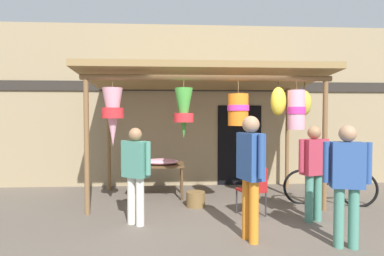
# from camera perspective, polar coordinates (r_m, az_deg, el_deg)

# --- Properties ---
(ground_plane) EXTENTS (30.00, 30.00, 0.00)m
(ground_plane) POSITION_cam_1_polar(r_m,az_deg,el_deg) (5.90, 4.90, -14.90)
(ground_plane) COLOR #60564C
(shop_facade) EXTENTS (11.79, 0.29, 3.99)m
(shop_facade) POSITION_cam_1_polar(r_m,az_deg,el_deg) (8.06, 2.47, 3.98)
(shop_facade) COLOR #9E8966
(shop_facade) RESTS_ON ground_plane
(market_stall_canopy) EXTENTS (4.77, 2.40, 2.68)m
(market_stall_canopy) POSITION_cam_1_polar(r_m,az_deg,el_deg) (6.38, 2.05, 7.25)
(market_stall_canopy) COLOR brown
(market_stall_canopy) RESTS_ON ground_plane
(display_table) EXTENTS (1.14, 0.76, 0.71)m
(display_table) POSITION_cam_1_polar(r_m,az_deg,el_deg) (6.88, -6.30, -7.07)
(display_table) COLOR brown
(display_table) RESTS_ON ground_plane
(flower_heap_on_table) EXTENTS (0.73, 0.51, 0.12)m
(flower_heap_on_table) POSITION_cam_1_polar(r_m,az_deg,el_deg) (6.77, -5.44, -6.02)
(flower_heap_on_table) COLOR pink
(flower_heap_on_table) RESTS_ON display_table
(folding_chair) EXTENTS (0.51, 0.51, 0.84)m
(folding_chair) POSITION_cam_1_polar(r_m,az_deg,el_deg) (5.65, 11.00, -10.42)
(folding_chair) COLOR #AD1E1E
(folding_chair) RESTS_ON ground_plane
(wicker_basket_by_table) EXTENTS (0.36, 0.36, 0.28)m
(wicker_basket_by_table) POSITION_cam_1_polar(r_m,az_deg,el_deg) (6.23, 0.66, -12.64)
(wicker_basket_by_table) COLOR brown
(wicker_basket_by_table) RESTS_ON ground_plane
(parked_bicycle) EXTENTS (1.71, 0.55, 0.92)m
(parked_bicycle) POSITION_cam_1_polar(r_m,az_deg,el_deg) (6.80, 23.46, -9.76)
(parked_bicycle) COLOR black
(parked_bicycle) RESTS_ON ground_plane
(vendor_in_orange) EXTENTS (0.50, 0.41, 1.54)m
(vendor_in_orange) POSITION_cam_1_polar(r_m,az_deg,el_deg) (5.14, -10.12, -7.12)
(vendor_in_orange) COLOR silver
(vendor_in_orange) RESTS_ON ground_plane
(customer_foreground) EXTENTS (0.58, 0.31, 1.61)m
(customer_foreground) POSITION_cam_1_polar(r_m,az_deg,el_deg) (4.63, 26.05, -7.76)
(customer_foreground) COLOR #4C8E7A
(customer_foreground) RESTS_ON ground_plane
(shopper_by_bananas) EXTENTS (0.33, 0.57, 1.73)m
(shopper_by_bananas) POSITION_cam_1_polar(r_m,az_deg,el_deg) (4.46, 10.46, -6.91)
(shopper_by_bananas) COLOR orange
(shopper_by_bananas) RESTS_ON ground_plane
(passerby_at_right) EXTENTS (0.57, 0.33, 1.57)m
(passerby_at_right) POSITION_cam_1_polar(r_m,az_deg,el_deg) (5.59, 21.02, -6.34)
(passerby_at_right) COLOR #4C8E7A
(passerby_at_right) RESTS_ON ground_plane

